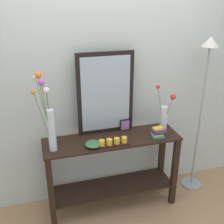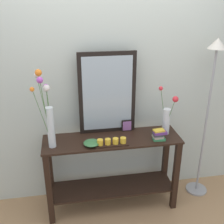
{
  "view_description": "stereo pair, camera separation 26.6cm",
  "coord_description": "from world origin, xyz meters",
  "px_view_note": "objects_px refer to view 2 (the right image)",
  "views": [
    {
      "loc": [
        -0.67,
        -2.35,
        2.17
      ],
      "look_at": [
        0.0,
        0.0,
        1.11
      ],
      "focal_mm": 44.75,
      "sensor_mm": 36.0,
      "label": 1
    },
    {
      "loc": [
        -0.41,
        -2.41,
        2.17
      ],
      "look_at": [
        0.0,
        0.0,
        1.11
      ],
      "focal_mm": 44.75,
      "sensor_mm": 36.0,
      "label": 2
    }
  ],
  "objects_px": {
    "picture_frame_small": "(127,126)",
    "decorative_bowl": "(92,143)",
    "candle_tray": "(112,142)",
    "book_stack": "(159,135)",
    "tall_vase_left": "(48,113)",
    "vase_right": "(167,118)",
    "console_table": "(112,165)",
    "mirror_leaning": "(107,94)",
    "floor_lamp": "(210,95)"
  },
  "relations": [
    {
      "from": "decorative_bowl",
      "to": "floor_lamp",
      "type": "relative_size",
      "value": 0.09
    },
    {
      "from": "tall_vase_left",
      "to": "candle_tray",
      "type": "height_order",
      "value": "tall_vase_left"
    },
    {
      "from": "candle_tray",
      "to": "book_stack",
      "type": "distance_m",
      "value": 0.47
    },
    {
      "from": "console_table",
      "to": "mirror_leaning",
      "type": "height_order",
      "value": "mirror_leaning"
    },
    {
      "from": "tall_vase_left",
      "to": "floor_lamp",
      "type": "height_order",
      "value": "floor_lamp"
    },
    {
      "from": "candle_tray",
      "to": "decorative_bowl",
      "type": "relative_size",
      "value": 2.05
    },
    {
      "from": "tall_vase_left",
      "to": "picture_frame_small",
      "type": "bearing_deg",
      "value": 12.58
    },
    {
      "from": "candle_tray",
      "to": "picture_frame_small",
      "type": "distance_m",
      "value": 0.33
    },
    {
      "from": "console_table",
      "to": "decorative_bowl",
      "type": "distance_m",
      "value": 0.42
    },
    {
      "from": "tall_vase_left",
      "to": "candle_tray",
      "type": "relative_size",
      "value": 2.3
    },
    {
      "from": "mirror_leaning",
      "to": "book_stack",
      "type": "distance_m",
      "value": 0.65
    },
    {
      "from": "candle_tray",
      "to": "decorative_bowl",
      "type": "bearing_deg",
      "value": 172.78
    },
    {
      "from": "mirror_leaning",
      "to": "candle_tray",
      "type": "height_order",
      "value": "mirror_leaning"
    },
    {
      "from": "vase_right",
      "to": "floor_lamp",
      "type": "xyz_separation_m",
      "value": [
        0.46,
        0.05,
        0.19
      ]
    },
    {
      "from": "console_table",
      "to": "candle_tray",
      "type": "xyz_separation_m",
      "value": [
        -0.02,
        -0.12,
        0.35
      ]
    },
    {
      "from": "mirror_leaning",
      "to": "vase_right",
      "type": "bearing_deg",
      "value": -14.76
    },
    {
      "from": "vase_right",
      "to": "picture_frame_small",
      "type": "distance_m",
      "value": 0.42
    },
    {
      "from": "floor_lamp",
      "to": "candle_tray",
      "type": "bearing_deg",
      "value": -169.93
    },
    {
      "from": "console_table",
      "to": "picture_frame_small",
      "type": "relative_size",
      "value": 10.88
    },
    {
      "from": "mirror_leaning",
      "to": "vase_right",
      "type": "xyz_separation_m",
      "value": [
        0.58,
        -0.15,
        -0.24
      ]
    },
    {
      "from": "console_table",
      "to": "decorative_bowl",
      "type": "bearing_deg",
      "value": -155.23
    },
    {
      "from": "vase_right",
      "to": "decorative_bowl",
      "type": "xyz_separation_m",
      "value": [
        -0.78,
        -0.11,
        -0.15
      ]
    },
    {
      "from": "decorative_bowl",
      "to": "vase_right",
      "type": "bearing_deg",
      "value": 8.16
    },
    {
      "from": "book_stack",
      "to": "floor_lamp",
      "type": "height_order",
      "value": "floor_lamp"
    },
    {
      "from": "candle_tray",
      "to": "vase_right",
      "type": "bearing_deg",
      "value": 12.99
    },
    {
      "from": "tall_vase_left",
      "to": "book_stack",
      "type": "distance_m",
      "value": 1.08
    },
    {
      "from": "candle_tray",
      "to": "book_stack",
      "type": "relative_size",
      "value": 2.4
    },
    {
      "from": "floor_lamp",
      "to": "vase_right",
      "type": "bearing_deg",
      "value": -173.69
    },
    {
      "from": "mirror_leaning",
      "to": "decorative_bowl",
      "type": "xyz_separation_m",
      "value": [
        -0.2,
        -0.26,
        -0.39
      ]
    },
    {
      "from": "book_stack",
      "to": "floor_lamp",
      "type": "xyz_separation_m",
      "value": [
        0.58,
        0.17,
        0.31
      ]
    },
    {
      "from": "picture_frame_small",
      "to": "book_stack",
      "type": "xyz_separation_m",
      "value": [
        0.27,
        -0.24,
        -0.01
      ]
    },
    {
      "from": "picture_frame_small",
      "to": "decorative_bowl",
      "type": "height_order",
      "value": "picture_frame_small"
    },
    {
      "from": "console_table",
      "to": "book_stack",
      "type": "relative_size",
      "value": 10.31
    },
    {
      "from": "tall_vase_left",
      "to": "vase_right",
      "type": "height_order",
      "value": "tall_vase_left"
    },
    {
      "from": "console_table",
      "to": "floor_lamp",
      "type": "distance_m",
      "value": 1.24
    },
    {
      "from": "console_table",
      "to": "vase_right",
      "type": "xyz_separation_m",
      "value": [
        0.56,
        0.01,
        0.5
      ]
    },
    {
      "from": "mirror_leaning",
      "to": "floor_lamp",
      "type": "relative_size",
      "value": 0.47
    },
    {
      "from": "tall_vase_left",
      "to": "candle_tray",
      "type": "bearing_deg",
      "value": -8.36
    },
    {
      "from": "picture_frame_small",
      "to": "mirror_leaning",
      "type": "bearing_deg",
      "value": 171.1
    },
    {
      "from": "picture_frame_small",
      "to": "floor_lamp",
      "type": "relative_size",
      "value": 0.07
    },
    {
      "from": "vase_right",
      "to": "floor_lamp",
      "type": "distance_m",
      "value": 0.5
    },
    {
      "from": "picture_frame_small",
      "to": "vase_right",
      "type": "bearing_deg",
      "value": -17.71
    },
    {
      "from": "mirror_leaning",
      "to": "picture_frame_small",
      "type": "distance_m",
      "value": 0.41
    },
    {
      "from": "console_table",
      "to": "mirror_leaning",
      "type": "xyz_separation_m",
      "value": [
        -0.02,
        0.17,
        0.73
      ]
    },
    {
      "from": "console_table",
      "to": "decorative_bowl",
      "type": "relative_size",
      "value": 8.82
    },
    {
      "from": "console_table",
      "to": "book_stack",
      "type": "height_order",
      "value": "book_stack"
    },
    {
      "from": "console_table",
      "to": "vase_right",
      "type": "bearing_deg",
      "value": 1.3
    },
    {
      "from": "console_table",
      "to": "vase_right",
      "type": "height_order",
      "value": "vase_right"
    },
    {
      "from": "mirror_leaning",
      "to": "console_table",
      "type": "bearing_deg",
      "value": -83.7
    },
    {
      "from": "mirror_leaning",
      "to": "candle_tray",
      "type": "distance_m",
      "value": 0.48
    }
  ]
}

